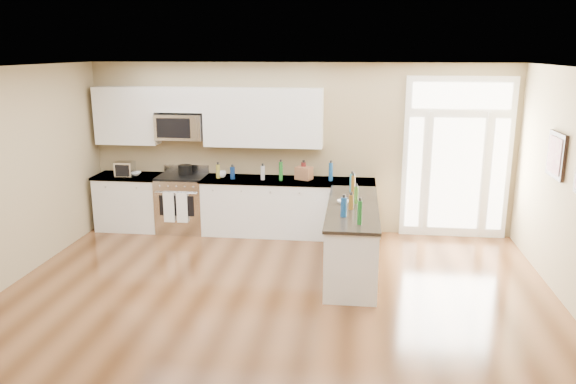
{
  "coord_description": "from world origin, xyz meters",
  "views": [
    {
      "loc": [
        0.95,
        -5.16,
        3.01
      ],
      "look_at": [
        0.06,
        2.0,
        1.16
      ],
      "focal_mm": 35.0,
      "sensor_mm": 36.0,
      "label": 1
    }
  ],
  "objects": [
    {
      "name": "back_cabinet_right",
      "position": [
        -0.16,
        3.69,
        0.44
      ],
      "size": [
        2.85,
        0.66,
        0.94
      ],
      "color": "silver",
      "rests_on": "ground"
    },
    {
      "name": "counter_bottles",
      "position": [
        0.26,
        2.97,
        1.07
      ],
      "size": [
        2.38,
        2.44,
        0.31
      ],
      "color": "#19591E",
      "rests_on": "back_cabinet_right"
    },
    {
      "name": "upper_cabinet_short",
      "position": [
        -1.95,
        3.83,
        2.2
      ],
      "size": [
        0.82,
        0.33,
        0.4
      ],
      "primitive_type": "cube",
      "color": "silver",
      "rests_on": "room_shell"
    },
    {
      "name": "bowl_peninsula",
      "position": [
        0.79,
        2.31,
        0.97
      ],
      "size": [
        0.21,
        0.21,
        0.05
      ],
      "primitive_type": "imported",
      "rotation": [
        0.0,
        0.0,
        -0.39
      ],
      "color": "white",
      "rests_on": "peninsula_cabinet"
    },
    {
      "name": "room_shell",
      "position": [
        0.0,
        0.0,
        1.71
      ],
      "size": [
        8.0,
        8.0,
        8.0
      ],
      "color": "tan",
      "rests_on": "ground"
    },
    {
      "name": "cup_counter",
      "position": [
        -1.25,
        3.7,
        0.99
      ],
      "size": [
        0.16,
        0.16,
        0.11
      ],
      "primitive_type": "imported",
      "rotation": [
        0.0,
        0.0,
        0.23
      ],
      "color": "white",
      "rests_on": "back_cabinet_right"
    },
    {
      "name": "toaster_oven",
      "position": [
        -2.87,
        3.57,
        1.07
      ],
      "size": [
        0.29,
        0.23,
        0.25
      ],
      "primitive_type": "cube",
      "rotation": [
        0.0,
        0.0,
        0.0
      ],
      "color": "silver",
      "rests_on": "back_cabinet_left"
    },
    {
      "name": "peninsula_cabinet",
      "position": [
        0.93,
        2.24,
        0.43
      ],
      "size": [
        0.69,
        2.32,
        0.94
      ],
      "color": "silver",
      "rests_on": "ground"
    },
    {
      "name": "wall_art_near",
      "position": [
        3.47,
        2.2,
        1.7
      ],
      "size": [
        0.05,
        0.58,
        0.58
      ],
      "color": "black",
      "rests_on": "room_shell"
    },
    {
      "name": "cardboard_box",
      "position": [
        0.11,
        3.73,
        1.04
      ],
      "size": [
        0.31,
        0.27,
        0.21
      ],
      "primitive_type": "cube",
      "rotation": [
        0.0,
        0.0,
        -0.42
      ],
      "color": "brown",
      "rests_on": "back_cabinet_right"
    },
    {
      "name": "entry_door",
      "position": [
        2.55,
        3.95,
        1.3
      ],
      "size": [
        1.7,
        0.1,
        2.6
      ],
      "color": "white",
      "rests_on": "ground"
    },
    {
      "name": "bowl_left",
      "position": [
        -2.75,
        3.68,
        0.97
      ],
      "size": [
        0.27,
        0.27,
        0.05
      ],
      "primitive_type": "imported",
      "rotation": [
        0.0,
        0.0,
        0.31
      ],
      "color": "white",
      "rests_on": "back_cabinet_left"
    },
    {
      "name": "upper_cabinet_left",
      "position": [
        -2.88,
        3.83,
        1.93
      ],
      "size": [
        1.04,
        0.33,
        0.95
      ],
      "primitive_type": "cube",
      "color": "silver",
      "rests_on": "room_shell"
    },
    {
      "name": "back_cabinet_left",
      "position": [
        -2.87,
        3.69,
        0.44
      ],
      "size": [
        1.1,
        0.66,
        0.94
      ],
      "color": "silver",
      "rests_on": "ground"
    },
    {
      "name": "ground",
      "position": [
        0.0,
        0.0,
        0.0
      ],
      "size": [
        8.0,
        8.0,
        0.0
      ],
      "primitive_type": "plane",
      "color": "#4B2B15"
    },
    {
      "name": "microwave",
      "position": [
        -1.95,
        3.8,
        1.76
      ],
      "size": [
        0.78,
        0.41,
        0.42
      ],
      "color": "silver",
      "rests_on": "room_shell"
    },
    {
      "name": "kitchen_range",
      "position": [
        -1.94,
        3.69,
        0.48
      ],
      "size": [
        0.79,
        0.7,
        1.08
      ],
      "color": "silver",
      "rests_on": "ground"
    },
    {
      "name": "upper_cabinet_right",
      "position": [
        -0.57,
        3.83,
        1.93
      ],
      "size": [
        1.94,
        0.33,
        0.95
      ],
      "primitive_type": "cube",
      "color": "silver",
      "rests_on": "room_shell"
    },
    {
      "name": "stockpot",
      "position": [
        -1.9,
        3.79,
        1.04
      ],
      "size": [
        0.24,
        0.24,
        0.18
      ],
      "primitive_type": "cylinder",
      "rotation": [
        0.0,
        0.0,
        -0.05
      ],
      "color": "black",
      "rests_on": "kitchen_range"
    }
  ]
}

